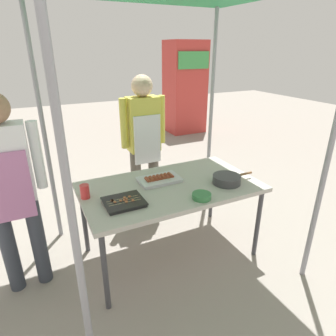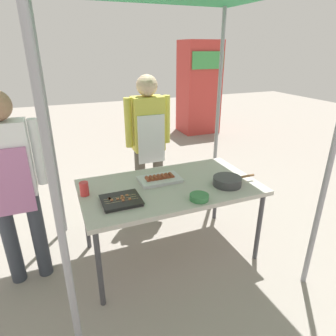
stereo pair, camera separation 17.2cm
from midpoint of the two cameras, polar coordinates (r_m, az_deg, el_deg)
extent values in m
plane|color=gray|center=(3.05, -1.26, -16.18)|extent=(18.00, 18.00, 0.00)
cube|color=#B7B2A8|center=(2.65, -1.39, -3.79)|extent=(1.60, 0.90, 0.04)
cylinder|color=#3F3F44|center=(2.37, -14.44, -19.24)|extent=(0.04, 0.04, 0.71)
cylinder|color=#3F3F44|center=(2.92, 15.59, -10.48)|extent=(0.04, 0.04, 0.71)
cylinder|color=#3F3F44|center=(3.00, -17.74, -9.83)|extent=(0.04, 0.04, 0.71)
cylinder|color=#3F3F44|center=(3.45, 7.17, -4.36)|extent=(0.04, 0.04, 0.71)
cylinder|color=gray|center=(1.56, -21.56, -8.09)|extent=(0.04, 0.04, 2.31)
cylinder|color=gray|center=(2.48, 27.35, 2.33)|extent=(0.04, 0.04, 2.31)
cylinder|color=gray|center=(3.06, -24.68, 6.25)|extent=(0.04, 0.04, 2.31)
cylinder|color=gray|center=(3.62, 7.07, 10.40)|extent=(0.04, 0.04, 2.31)
cube|color=silver|center=(2.72, -3.53, -2.45)|extent=(0.38, 0.23, 0.02)
cube|color=silver|center=(2.71, -3.53, -2.14)|extent=(0.39, 0.24, 0.01)
cylinder|color=brown|center=(2.67, -5.85, -2.37)|extent=(0.04, 0.09, 0.04)
cylinder|color=brown|center=(2.68, -5.08, -2.22)|extent=(0.04, 0.09, 0.04)
cylinder|color=brown|center=(2.69, -4.30, -2.07)|extent=(0.04, 0.09, 0.04)
cylinder|color=brown|center=(2.71, -3.54, -1.92)|extent=(0.04, 0.09, 0.04)
cylinder|color=brown|center=(2.72, -2.78, -1.77)|extent=(0.04, 0.09, 0.04)
cylinder|color=brown|center=(2.73, -2.04, -1.62)|extent=(0.04, 0.09, 0.04)
cylinder|color=brown|center=(2.75, -1.30, -1.48)|extent=(0.04, 0.09, 0.04)
cube|color=black|center=(2.37, -10.73, -6.78)|extent=(0.30, 0.26, 0.02)
cube|color=black|center=(2.37, -10.76, -6.44)|extent=(0.31, 0.27, 0.01)
cylinder|color=tan|center=(2.33, -10.52, -6.74)|extent=(0.27, 0.01, 0.01)
cube|color=#B7663D|center=(2.35, -9.03, -6.44)|extent=(0.02, 0.02, 0.02)
cube|color=#B7663D|center=(2.34, -10.30, -6.70)|extent=(0.02, 0.02, 0.02)
cylinder|color=tan|center=(2.36, -10.76, -6.35)|extent=(0.27, 0.01, 0.01)
cube|color=#B7663D|center=(2.36, -11.38, -6.48)|extent=(0.02, 0.02, 0.02)
cube|color=#B7663D|center=(2.37, -10.27, -6.25)|extent=(0.02, 0.02, 0.02)
cube|color=#B7663D|center=(2.35, -12.50, -6.70)|extent=(0.02, 0.02, 0.02)
cube|color=#B7663D|center=(2.37, -10.63, -6.33)|extent=(0.02, 0.02, 0.02)
cylinder|color=tan|center=(2.40, -11.00, -5.97)|extent=(0.27, 0.01, 0.01)
cube|color=#B7663D|center=(2.40, -10.57, -5.89)|extent=(0.02, 0.02, 0.02)
cube|color=#B7663D|center=(2.38, -12.93, -6.35)|extent=(0.02, 0.02, 0.02)
cube|color=#B7663D|center=(2.38, -12.99, -6.36)|extent=(0.02, 0.02, 0.02)
cube|color=#B7663D|center=(2.41, -9.63, -5.70)|extent=(0.02, 0.02, 0.02)
cylinder|color=#38383A|center=(2.70, 9.66, -2.26)|extent=(0.26, 0.26, 0.08)
cylinder|color=brown|center=(2.81, 13.15, -1.16)|extent=(0.16, 0.02, 0.02)
cylinder|color=#386B33|center=(2.69, 9.70, -1.71)|extent=(0.24, 0.24, 0.01)
cylinder|color=#33723F|center=(2.41, 4.59, -5.55)|extent=(0.16, 0.16, 0.05)
cylinder|color=red|center=(2.52, -17.93, -4.45)|extent=(0.08, 0.08, 0.12)
cylinder|color=#595147|center=(3.44, -7.64, -3.33)|extent=(0.12, 0.12, 0.84)
cylinder|color=#595147|center=(3.50, -4.23, -2.66)|extent=(0.12, 0.12, 0.84)
cube|color=#D8CC4C|center=(3.23, -6.43, 8.53)|extent=(0.34, 0.20, 0.59)
cube|color=white|center=(3.17, -5.62, 5.50)|extent=(0.30, 0.02, 0.53)
cylinder|color=#D8CC4C|center=(3.15, -10.24, 8.54)|extent=(0.08, 0.08, 0.53)
cylinder|color=#D8CC4C|center=(3.30, -2.81, 9.48)|extent=(0.08, 0.08, 0.53)
sphere|color=#D8B293|center=(3.15, -6.76, 15.76)|extent=(0.23, 0.23, 0.23)
cylinder|color=#333842|center=(2.79, -30.42, -13.34)|extent=(0.12, 0.12, 0.83)
cylinder|color=#333842|center=(2.77, -25.84, -12.66)|extent=(0.12, 0.12, 0.83)
cube|color=white|center=(2.47, -31.12, 0.70)|extent=(0.34, 0.20, 0.59)
cube|color=#B26B9E|center=(2.42, -30.57, -3.41)|extent=(0.30, 0.02, 0.53)
cylinder|color=white|center=(2.44, -26.20, 2.21)|extent=(0.08, 0.08, 0.53)
cube|color=#BF3833|center=(7.09, 2.58, 15.49)|extent=(0.84, 0.72, 2.07)
cube|color=#3F994C|center=(6.71, 4.33, 20.37)|extent=(0.76, 0.03, 0.36)
camera|label=1|loc=(0.09, -91.88, -0.78)|focal=31.03mm
camera|label=2|loc=(0.09, 88.12, 0.78)|focal=31.03mm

